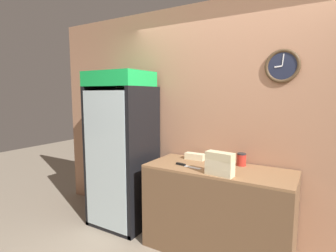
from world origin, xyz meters
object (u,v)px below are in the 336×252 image
Objects in this scene: sandwich_flat_left at (195,156)px; chefs_knife at (185,165)px; beverage_cooler at (125,142)px; sandwich_stack_middle at (220,164)px; sandwich_stack_top at (220,156)px; condiment_jar at (241,160)px; sandwich_stack_bottom at (220,171)px.

chefs_knife is at bearing -85.43° from sandwich_flat_left.
beverage_cooler is 1.40m from sandwich_stack_middle.
chefs_knife is (-0.42, 0.12, -0.18)m from sandwich_stack_top.
beverage_cooler is at bearing 168.51° from sandwich_stack_middle.
sandwich_stack_middle is 0.62m from sandwich_flat_left.
sandwich_stack_middle is 2.05× the size of condiment_jar.
sandwich_stack_bottom is at bearing -43.31° from sandwich_flat_left.
beverage_cooler is at bearing -173.79° from condiment_jar.
beverage_cooler is at bearing 168.51° from sandwich_stack_top.
beverage_cooler is 1.40m from sandwich_stack_top.
beverage_cooler is 7.10× the size of sandwich_stack_bottom.
sandwich_stack_bottom is 2.05× the size of condiment_jar.
sandwich_stack_top reaches higher than sandwich_flat_left.
chefs_knife is (-0.42, 0.12, -0.10)m from sandwich_stack_middle.
sandwich_stack_middle reaches higher than chefs_knife.
sandwich_stack_middle is at bearing 0.00° from sandwich_stack_top.
beverage_cooler is 0.94m from sandwich_flat_left.
sandwich_stack_bottom is 0.62m from sandwich_flat_left.
sandwich_flat_left is at bearing 136.69° from sandwich_stack_middle.
condiment_jar is (0.08, 0.44, -0.12)m from sandwich_stack_top.
sandwich_stack_middle is 0.90× the size of chefs_knife.
sandwich_stack_middle is at bearing -11.49° from beverage_cooler.
sandwich_stack_top is 0.46m from condiment_jar.
sandwich_stack_top is at bearing -100.87° from condiment_jar.
sandwich_stack_bottom is 0.15m from sandwich_stack_top.
sandwich_flat_left is at bearing 94.57° from chefs_knife.
sandwich_stack_middle is 0.45m from condiment_jar.
sandwich_stack_top is 2.06× the size of condiment_jar.
sandwich_flat_left is (-0.45, 0.42, -0.07)m from sandwich_stack_middle.
sandwich_stack_bottom is 0.44m from chefs_knife.
sandwich_stack_bottom is 1.20× the size of sandwich_flat_left.
sandwich_flat_left is 0.31m from chefs_knife.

